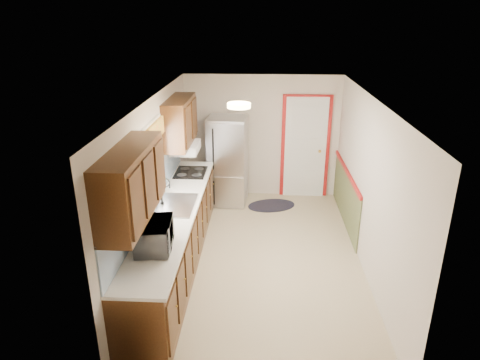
# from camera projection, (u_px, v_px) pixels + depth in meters

# --- Properties ---
(room_shell) EXTENTS (3.20, 5.20, 2.52)m
(room_shell) POSITION_uv_depth(u_px,v_px,m) (261.00, 185.00, 6.03)
(room_shell) COLOR tan
(room_shell) RESTS_ON ground
(kitchen_run) EXTENTS (0.63, 4.00, 2.20)m
(kitchen_run) POSITION_uv_depth(u_px,v_px,m) (172.00, 216.00, 5.96)
(kitchen_run) COLOR #3C200D
(kitchen_run) RESTS_ON ground
(back_wall_trim) EXTENTS (1.12, 2.30, 2.08)m
(back_wall_trim) POSITION_uv_depth(u_px,v_px,m) (314.00, 157.00, 8.15)
(back_wall_trim) COLOR maroon
(back_wall_trim) RESTS_ON ground
(ceiling_fixture) EXTENTS (0.30, 0.30, 0.06)m
(ceiling_fixture) POSITION_uv_depth(u_px,v_px,m) (239.00, 105.00, 5.44)
(ceiling_fixture) COLOR #FFD88C
(ceiling_fixture) RESTS_ON room_shell
(microwave) EXTENTS (0.38, 0.61, 0.39)m
(microwave) POSITION_uv_depth(u_px,v_px,m) (154.00, 233.00, 4.84)
(microwave) COLOR white
(microwave) RESTS_ON kitchen_run
(refrigerator) EXTENTS (0.75, 0.73, 1.69)m
(refrigerator) POSITION_uv_depth(u_px,v_px,m) (228.00, 161.00, 8.10)
(refrigerator) COLOR #B7B7BC
(refrigerator) RESTS_ON ground
(rug) EXTENTS (1.04, 0.82, 0.01)m
(rug) POSITION_uv_depth(u_px,v_px,m) (271.00, 205.00, 8.22)
(rug) COLOR black
(rug) RESTS_ON ground
(cooktop) EXTENTS (0.51, 0.61, 0.02)m
(cooktop) POSITION_uv_depth(u_px,v_px,m) (191.00, 172.00, 7.21)
(cooktop) COLOR black
(cooktop) RESTS_ON kitchen_run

